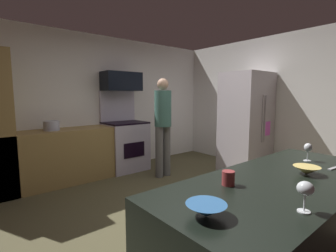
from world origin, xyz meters
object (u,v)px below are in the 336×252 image
(wine_glass_mid, at_px, (308,148))
(microwave, at_px, (122,81))
(oven_range, at_px, (125,144))
(refrigerator, at_px, (246,123))
(wine_glass_near, at_px, (305,190))
(mixing_bowl_small, at_px, (307,170))
(person_cook, at_px, (163,122))
(stock_pot, at_px, (51,126))
(mug_coffee, at_px, (228,178))
(mixing_bowl_large, at_px, (206,210))

(wine_glass_mid, bearing_deg, microwave, 87.36)
(oven_range, height_order, refrigerator, refrigerator)
(wine_glass_near, relative_size, wine_glass_mid, 0.98)
(mixing_bowl_small, xyz_separation_m, wine_glass_mid, (0.39, 0.14, 0.08))
(oven_range, relative_size, mixing_bowl_small, 8.60)
(person_cook, distance_m, wine_glass_mid, 2.64)
(wine_glass_mid, xyz_separation_m, stock_pot, (-1.17, 3.41, -0.03))
(refrigerator, relative_size, mixing_bowl_small, 10.48)
(wine_glass_near, xyz_separation_m, mug_coffee, (0.02, 0.46, -0.07))
(refrigerator, xyz_separation_m, mixing_bowl_small, (-2.31, -1.99, -0.02))
(oven_range, height_order, wine_glass_near, oven_range)
(mixing_bowl_small, relative_size, wine_glass_mid, 1.16)
(oven_range, xyz_separation_m, stock_pot, (-1.33, 0.00, 0.46))
(mixing_bowl_small, bearing_deg, refrigerator, 40.70)
(microwave, height_order, person_cook, microwave)
(refrigerator, distance_m, person_cook, 1.63)
(mug_coffee, distance_m, stock_pot, 3.33)
(mixing_bowl_small, xyz_separation_m, stock_pot, (-0.78, 3.55, 0.05))
(oven_range, distance_m, mixing_bowl_large, 3.86)
(person_cook, xyz_separation_m, stock_pot, (-1.66, 0.81, -0.01))
(microwave, distance_m, refrigerator, 2.53)
(oven_range, relative_size, refrigerator, 0.82)
(person_cook, relative_size, wine_glass_near, 11.50)
(wine_glass_mid, distance_m, mug_coffee, 1.00)
(microwave, distance_m, mixing_bowl_small, 3.76)
(person_cook, xyz_separation_m, mug_coffee, (-1.48, -2.52, -0.05))
(person_cook, height_order, wine_glass_mid, person_cook)
(mixing_bowl_small, height_order, stock_pot, stock_pot)
(mixing_bowl_small, xyz_separation_m, wine_glass_near, (-0.62, -0.23, 0.08))
(mixing_bowl_small, bearing_deg, stock_pot, 102.46)
(microwave, relative_size, stock_pot, 3.02)
(refrigerator, relative_size, wine_glass_near, 12.37)
(wine_glass_near, bearing_deg, oven_range, 72.75)
(microwave, height_order, mug_coffee, microwave)
(refrigerator, distance_m, wine_glass_mid, 2.67)
(oven_range, xyz_separation_m, microwave, (-0.00, 0.08, 1.22))
(wine_glass_near, distance_m, stock_pot, 3.78)
(oven_range, xyz_separation_m, person_cook, (0.32, -0.80, 0.47))
(oven_range, bearing_deg, mixing_bowl_large, -114.12)
(oven_range, bearing_deg, mug_coffee, -109.19)
(oven_range, distance_m, wine_glass_near, 3.98)
(mixing_bowl_large, relative_size, wine_glass_mid, 1.24)
(mixing_bowl_large, distance_m, stock_pot, 3.52)
(microwave, bearing_deg, mug_coffee, -108.75)
(mixing_bowl_large, bearing_deg, refrigerator, 30.33)
(refrigerator, bearing_deg, wine_glass_mid, -136.18)
(microwave, distance_m, wine_glass_mid, 3.56)
(person_cook, bearing_deg, refrigerator, -27.51)
(oven_range, relative_size, stock_pot, 6.33)
(oven_range, relative_size, wine_glass_near, 10.15)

